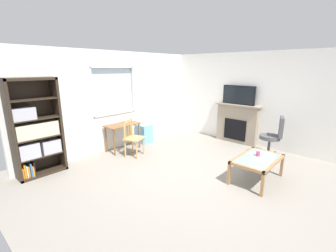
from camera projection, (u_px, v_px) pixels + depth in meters
ground at (190, 173)px, 4.75m from camera, size 6.23×5.95×0.02m
wall_back_with_window at (117, 102)px, 6.07m from camera, size 5.23×0.15×2.54m
wall_right at (249, 99)px, 6.35m from camera, size 0.12×5.15×2.54m
bookshelf at (35, 132)px, 4.49m from camera, size 0.90×0.38×1.94m
desk_under_window at (123, 128)px, 5.93m from camera, size 0.90×0.46×0.70m
wooden_chair at (133, 138)px, 5.56m from camera, size 0.53×0.52×0.90m
plastic_drawer_unit at (144, 134)px, 6.60m from camera, size 0.35×0.40×0.53m
fireplace at (237, 123)px, 6.56m from camera, size 0.26×1.28×1.12m
tv at (239, 95)px, 6.35m from camera, size 0.06×0.93×0.52m
office_chair at (274, 135)px, 5.49m from camera, size 0.58×0.56×1.00m
coffee_table at (257, 161)px, 4.34m from camera, size 1.08×0.67×0.46m
sippy_cup at (258, 154)px, 4.42m from camera, size 0.07×0.07×0.09m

